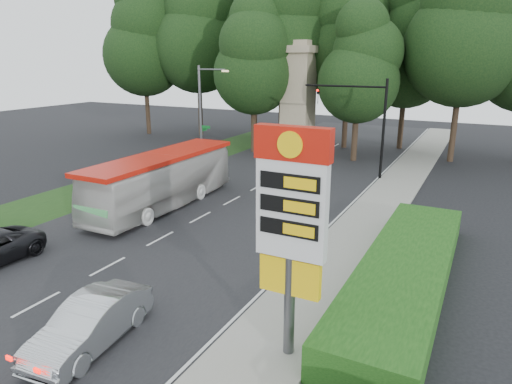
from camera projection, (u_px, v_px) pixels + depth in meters
The scene contains 20 objects.
ground at pixel (24, 311), 15.97m from camera, with size 120.00×120.00×0.00m, color black.
road_surface at pixel (210, 212), 26.21m from camera, with size 14.00×80.00×0.02m, color black.
sidewalk_right at pixel (356, 237), 22.47m from camera, with size 3.00×80.00×0.12m, color gray.
grass_verge_left at pixel (149, 172), 35.49m from camera, with size 5.00×50.00×0.02m, color #193814.
hedge at pixel (405, 272), 17.58m from camera, with size 3.00×14.00×1.20m, color #174412.
gas_station_pylon at pixel (291, 214), 12.38m from camera, with size 2.10×0.45×6.85m.
traffic_signal_mast at pixel (366, 114), 32.64m from camera, with size 6.10×0.35×7.20m.
streetlight_signs at pixel (203, 111), 36.57m from camera, with size 2.75×0.98×8.00m.
monument at pixel (298, 98), 41.01m from camera, with size 3.00×3.00×10.05m.
tree_far_west at pixel (143, 38), 50.77m from camera, with size 8.96×8.96×17.60m.
tree_west_mid at pixel (198, 28), 49.56m from camera, with size 9.80×9.80×19.25m.
tree_west_near at pixel (255, 44), 49.11m from camera, with size 8.40×8.40×16.50m.
tree_center_left at pixel (283, 20), 42.94m from camera, with size 10.08×10.08×19.80m.
tree_center_right at pixel (350, 30), 42.30m from camera, with size 9.24×9.24×18.15m.
tree_east_near at pixel (408, 45), 42.19m from camera, with size 8.12×8.12×15.95m.
tree_east_mid at pixel (467, 21), 36.11m from camera, with size 9.52×9.52×18.70m.
tree_monument_left at pixel (254, 57), 40.91m from camera, with size 7.28×7.28×14.30m.
tree_monument_right at pixel (359, 65), 37.36m from camera, with size 6.72×6.72×13.20m.
transit_bus at pixel (162, 181), 26.85m from camera, with size 2.65×11.33×3.16m, color silver.
sedan_silver at pixel (90, 323), 13.92m from camera, with size 1.58×4.52×1.49m, color #B8BCC0.
Camera 1 is at (13.69, -8.86, 8.52)m, focal length 32.00 mm.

